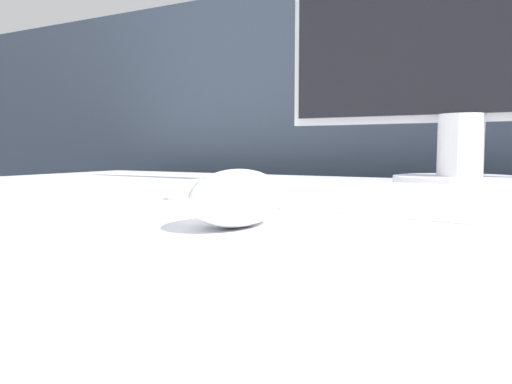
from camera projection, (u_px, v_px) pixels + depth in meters
name	position (u px, v px, depth m)	size (l,w,h in m)	color
partition_panel	(409.00, 229.00, 1.19)	(5.00, 0.03, 1.22)	#333D4C
computer_mouse_near	(238.00, 198.00, 0.40)	(0.06, 0.10, 0.05)	white
keyboard	(326.00, 195.00, 0.56)	(0.38, 0.17, 0.02)	white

